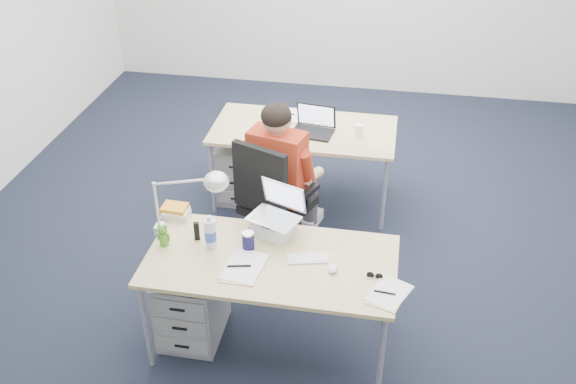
{
  "coord_description": "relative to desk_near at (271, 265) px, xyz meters",
  "views": [
    {
      "loc": [
        0.62,
        -4.1,
        3.3
      ],
      "look_at": [
        -0.06,
        -0.36,
        0.85
      ],
      "focal_mm": 40.0,
      "sensor_mm": 36.0,
      "label": 1
    }
  ],
  "objects": [
    {
      "name": "papers_right",
      "position": [
        0.75,
        -0.2,
        0.05
      ],
      "size": [
        0.29,
        0.33,
        0.01
      ],
      "primitive_type": "cube",
      "rotation": [
        0.0,
        0.0,
        -0.4
      ],
      "color": "#F6D08E",
      "rests_on": "desk_near"
    },
    {
      "name": "far_papers",
      "position": [
        -0.24,
        2.04,
        0.05
      ],
      "size": [
        0.24,
        0.31,
        0.01
      ],
      "primitive_type": "cube",
      "rotation": [
        0.0,
        0.0,
        0.13
      ],
      "color": "white",
      "rests_on": "desk_far"
    },
    {
      "name": "bear_figurine",
      "position": [
        -0.72,
        0.02,
        0.13
      ],
      "size": [
        0.1,
        0.08,
        0.16
      ],
      "primitive_type": null,
      "rotation": [
        0.0,
        0.0,
        -0.23
      ],
      "color": "#327D21",
      "rests_on": "desk_near"
    },
    {
      "name": "wireless_keyboard",
      "position": [
        0.23,
        0.04,
        0.05
      ],
      "size": [
        0.27,
        0.17,
        0.01
      ],
      "primitive_type": "cube",
      "rotation": [
        0.0,
        0.0,
        0.25
      ],
      "color": "white",
      "rests_on": "desk_near"
    },
    {
      "name": "drawer_pedestal_far",
      "position": [
        -0.64,
        1.79,
        -0.41
      ],
      "size": [
        0.4,
        0.5,
        0.55
      ],
      "primitive_type": "cube",
      "color": "#9A9D9F",
      "rests_on": "ground"
    },
    {
      "name": "dark_laptop",
      "position": [
        0.01,
        1.75,
        0.17
      ],
      "size": [
        0.39,
        0.38,
        0.25
      ],
      "primitive_type": null,
      "rotation": [
        0.0,
        0.0,
        -0.13
      ],
      "color": "black",
      "rests_on": "desk_far"
    },
    {
      "name": "computer_mouse",
      "position": [
        0.4,
        -0.04,
        0.06
      ],
      "size": [
        0.06,
        0.09,
        0.03
      ],
      "primitive_type": "ellipsoid",
      "rotation": [
        0.0,
        0.0,
        -0.08
      ],
      "color": "white",
      "rests_on": "desk_near"
    },
    {
      "name": "room",
      "position": [
        0.06,
        0.97,
        1.03
      ],
      "size": [
        6.02,
        7.02,
        2.8
      ],
      "color": "silver",
      "rests_on": "ground"
    },
    {
      "name": "silver_laptop",
      "position": [
        -0.03,
        0.27,
        0.22
      ],
      "size": [
        0.39,
        0.35,
        0.34
      ],
      "primitive_type": null,
      "rotation": [
        0.0,
        0.0,
        -0.37
      ],
      "color": "silver",
      "rests_on": "desk_near"
    },
    {
      "name": "sunglasses",
      "position": [
        0.66,
        -0.06,
        0.06
      ],
      "size": [
        0.11,
        0.06,
        0.02
      ],
      "primitive_type": null,
      "rotation": [
        0.0,
        0.0,
        -0.08
      ],
      "color": "black",
      "rests_on": "desk_near"
    },
    {
      "name": "water_bottle",
      "position": [
        -0.41,
        0.06,
        0.17
      ],
      "size": [
        0.1,
        0.1,
        0.24
      ],
      "primitive_type": "cylinder",
      "rotation": [
        0.0,
        0.0,
        0.36
      ],
      "color": "silver",
      "rests_on": "desk_near"
    },
    {
      "name": "office_chair",
      "position": [
        -0.16,
        0.94,
        -0.37
      ],
      "size": [
        0.91,
        0.91,
        1.11
      ],
      "rotation": [
        0.0,
        0.0,
        -0.39
      ],
      "color": "black",
      "rests_on": "ground"
    },
    {
      "name": "book_stack",
      "position": [
        -0.75,
        0.35,
        0.09
      ],
      "size": [
        0.2,
        0.16,
        0.08
      ],
      "primitive_type": "cube",
      "rotation": [
        0.0,
        0.0,
        -0.11
      ],
      "color": "silver",
      "rests_on": "desk_near"
    },
    {
      "name": "floor",
      "position": [
        0.06,
        0.97,
        -0.68
      ],
      "size": [
        7.0,
        7.0,
        0.0
      ],
      "primitive_type": "plane",
      "color": "black",
      "rests_on": "ground"
    },
    {
      "name": "drawer_pedestal_near",
      "position": [
        -0.56,
        -0.01,
        -0.41
      ],
      "size": [
        0.4,
        0.5,
        0.55
      ],
      "primitive_type": "cube",
      "color": "#9A9D9F",
      "rests_on": "ground"
    },
    {
      "name": "desk_near",
      "position": [
        0.0,
        0.0,
        0.0
      ],
      "size": [
        1.6,
        0.8,
        0.73
      ],
      "color": "tan",
      "rests_on": "ground"
    },
    {
      "name": "desk_lamp",
      "position": [
        -0.63,
        0.15,
        0.32
      ],
      "size": [
        0.5,
        0.25,
        0.54
      ],
      "primitive_type": null,
      "rotation": [
        0.0,
        0.0,
        0.16
      ],
      "color": "silver",
      "rests_on": "desk_near"
    },
    {
      "name": "can_koozie",
      "position": [
        -0.17,
        0.08,
        0.11
      ],
      "size": [
        0.09,
        0.09,
        0.13
      ],
      "primitive_type": "cylinder",
      "rotation": [
        0.0,
        0.0,
        -0.18
      ],
      "color": "#1A1645",
      "rests_on": "desk_near"
    },
    {
      "name": "cordless_phone",
      "position": [
        -0.52,
        0.12,
        0.11
      ],
      "size": [
        0.04,
        0.03,
        0.14
      ],
      "primitive_type": "cube",
      "rotation": [
        0.0,
        0.0,
        0.32
      ],
      "color": "black",
      "rests_on": "desk_near"
    },
    {
      "name": "desk_far",
      "position": [
        -0.08,
        1.83,
        0.0
      ],
      "size": [
        1.6,
        0.8,
        0.73
      ],
      "color": "tan",
      "rests_on": "ground"
    },
    {
      "name": "headphones",
      "position": [
        -0.1,
        0.28,
        0.07
      ],
      "size": [
        0.29,
        0.26,
        0.04
      ],
      "primitive_type": null,
      "rotation": [
        0.0,
        0.0,
        0.43
      ],
      "color": "black",
      "rests_on": "desk_near"
    },
    {
      "name": "papers_left",
      "position": [
        -0.16,
        -0.12,
        0.05
      ],
      "size": [
        0.25,
        0.34,
        0.01
      ],
      "primitive_type": "cube",
      "rotation": [
        0.0,
        0.0,
        -0.09
      ],
      "color": "#F6D08E",
      "rests_on": "desk_near"
    },
    {
      "name": "far_cup",
      "position": [
        0.4,
        1.78,
        0.1
      ],
      "size": [
        0.09,
        0.09,
        0.11
      ],
      "primitive_type": "cylinder",
      "rotation": [
        0.0,
        0.0,
        0.26
      ],
      "color": "white",
      "rests_on": "desk_far"
    },
    {
      "name": "seated_person",
      "position": [
        -0.11,
        1.12,
        -0.01
      ],
      "size": [
        0.54,
        0.8,
        1.34
      ],
      "rotation": [
        0.0,
        0.0,
        -0.26
      ],
      "color": "#B33219",
      "rests_on": "ground"
    }
  ]
}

